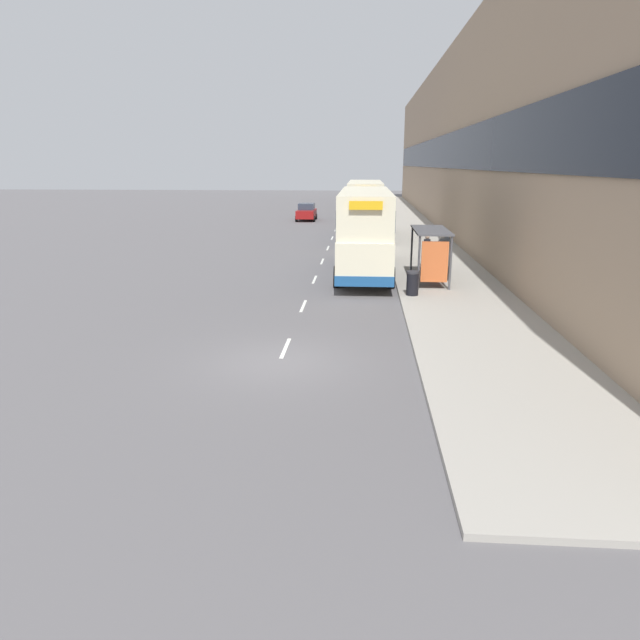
{
  "coord_description": "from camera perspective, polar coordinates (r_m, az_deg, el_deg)",
  "views": [
    {
      "loc": [
        2.35,
        -15.71,
        5.63
      ],
      "look_at": [
        0.13,
        14.21,
        -2.62
      ],
      "focal_mm": 32.0,
      "sensor_mm": 36.0,
      "label": 1
    }
  ],
  "objects": [
    {
      "name": "double_decker_bus_near",
      "position": [
        30.05,
        4.5,
        8.94
      ],
      "size": [
        2.85,
        11.47,
        4.3
      ],
      "color": "beige",
      "rests_on": "ground_plane"
    },
    {
      "name": "lane_mark_4",
      "position": [
        39.56,
        0.79,
        7.2
      ],
      "size": [
        0.12,
        2.0,
        0.01
      ],
      "color": "silver",
      "rests_on": "ground_plane"
    },
    {
      "name": "car_1",
      "position": [
        62.29,
        4.0,
        10.96
      ],
      "size": [
        2.09,
        4.12,
        1.76
      ],
      "color": "navy",
      "rests_on": "ground_plane"
    },
    {
      "name": "car_0",
      "position": [
        59.13,
        -1.36,
        10.74
      ],
      "size": [
        1.99,
        4.02,
        1.72
      ],
      "rotation": [
        0.0,
        0.0,
        3.14
      ],
      "color": "maroon",
      "rests_on": "ground_plane"
    },
    {
      "name": "lane_mark_3",
      "position": [
        34.11,
        0.23,
        5.89
      ],
      "size": [
        0.12,
        2.0,
        0.01
      ],
      "color": "silver",
      "rests_on": "ground_plane"
    },
    {
      "name": "ground_plane",
      "position": [
        16.86,
        -4.04,
        -4.18
      ],
      "size": [
        220.0,
        220.0,
        0.0
      ],
      "primitive_type": "plane",
      "color": "#5B595B"
    },
    {
      "name": "pedestrian_at_shelter",
      "position": [
        31.06,
        11.98,
        6.56
      ],
      "size": [
        0.35,
        0.35,
        1.78
      ],
      "color": "#23232D",
      "rests_on": "ground_plane"
    },
    {
      "name": "pedestrian_1",
      "position": [
        31.58,
        10.62,
        6.79
      ],
      "size": [
        0.36,
        0.36,
        1.8
      ],
      "color": "#23232D",
      "rests_on": "ground_plane"
    },
    {
      "name": "litter_bin",
      "position": [
        24.87,
        9.24,
        3.67
      ],
      "size": [
        0.55,
        0.55,
        1.05
      ],
      "color": "black",
      "rests_on": "ground_plane"
    },
    {
      "name": "bus_shelter",
      "position": [
        27.61,
        11.41,
        7.26
      ],
      "size": [
        1.6,
        4.2,
        2.48
      ],
      "color": "#4C4C51",
      "rests_on": "ground_plane"
    },
    {
      "name": "lane_mark_2",
      "position": [
        28.69,
        -0.55,
        4.07
      ],
      "size": [
        0.12,
        2.0,
        0.01
      ],
      "color": "silver",
      "rests_on": "ground_plane"
    },
    {
      "name": "terrace_facade",
      "position": [
        54.84,
        13.35,
        16.75
      ],
      "size": [
        3.1,
        93.0,
        14.65
      ],
      "color": "#9E846B",
      "rests_on": "ground_plane"
    },
    {
      "name": "lane_mark_6",
      "position": [
        50.5,
        1.56,
        8.98
      ],
      "size": [
        0.12,
        2.0,
        0.01
      ],
      "color": "silver",
      "rests_on": "ground_plane"
    },
    {
      "name": "lane_mark_5",
      "position": [
        45.02,
        1.22,
        8.2
      ],
      "size": [
        0.12,
        2.0,
        0.01
      ],
      "color": "silver",
      "rests_on": "ground_plane"
    },
    {
      "name": "lane_mark_1",
      "position": [
        23.33,
        -1.68,
        1.42
      ],
      "size": [
        0.12,
        2.0,
        0.01
      ],
      "color": "silver",
      "rests_on": "ground_plane"
    },
    {
      "name": "double_decker_bus_ahead",
      "position": [
        44.74,
        4.5,
        11.05
      ],
      "size": [
        2.85,
        11.18,
        4.3
      ],
      "color": "beige",
      "rests_on": "ground_plane"
    },
    {
      "name": "pavement",
      "position": [
        54.65,
        8.69,
        9.37
      ],
      "size": [
        5.0,
        93.0,
        0.14
      ],
      "color": "#A39E93",
      "rests_on": "ground_plane"
    },
    {
      "name": "lane_mark_0",
      "position": [
        18.05,
        -3.47,
        -2.81
      ],
      "size": [
        0.12,
        2.0,
        0.01
      ],
      "color": "silver",
      "rests_on": "ground_plane"
    }
  ]
}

